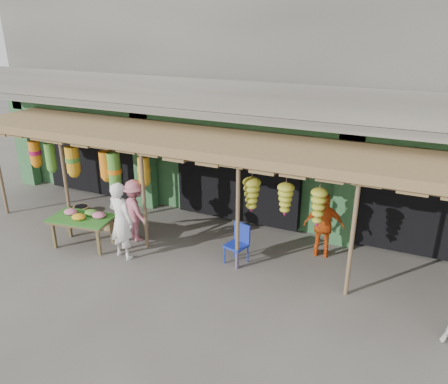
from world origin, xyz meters
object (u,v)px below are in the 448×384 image
at_px(flower_table, 83,219).
at_px(person_shopper, 136,210).
at_px(person_front, 121,221).
at_px(person_vendor, 324,226).
at_px(blue_chair, 239,241).

height_order(flower_table, person_shopper, person_shopper).
distance_m(person_front, person_vendor, 4.86).
relative_size(blue_chair, person_vendor, 0.59).
relative_size(person_vendor, person_shopper, 0.99).
xyz_separation_m(person_front, person_shopper, (-0.22, 0.89, -0.14)).
bearing_deg(person_front, person_shopper, -64.03).
xyz_separation_m(blue_chair, person_vendor, (1.76, 1.10, 0.28)).
relative_size(flower_table, person_front, 0.86).
bearing_deg(blue_chair, person_shopper, -162.96).
xyz_separation_m(blue_chair, person_front, (-2.64, -0.95, 0.43)).
height_order(person_vendor, person_shopper, person_shopper).
xyz_separation_m(person_front, person_vendor, (4.40, 2.05, -0.15)).
distance_m(blue_chair, person_vendor, 2.09).
relative_size(blue_chair, person_front, 0.50).
height_order(blue_chair, person_shopper, person_shopper).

